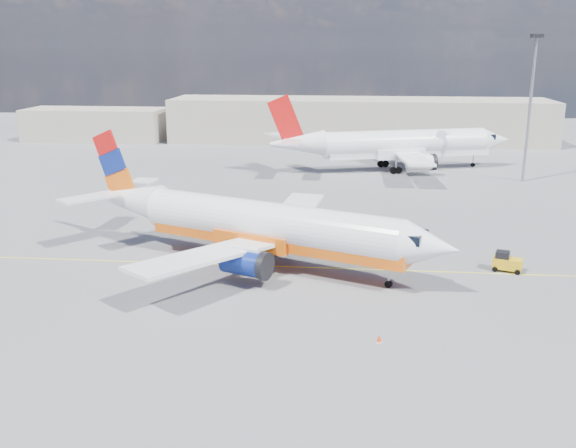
# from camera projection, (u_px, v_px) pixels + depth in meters

# --- Properties ---
(ground) EXTENTS (240.00, 240.00, 0.00)m
(ground) POSITION_uv_depth(u_px,v_px,m) (301.00, 280.00, 49.93)
(ground) COLOR #59595E
(ground) RESTS_ON ground
(taxi_line) EXTENTS (70.00, 0.15, 0.01)m
(taxi_line) POSITION_uv_depth(u_px,v_px,m) (303.00, 267.00, 52.80)
(taxi_line) COLOR yellow
(taxi_line) RESTS_ON ground
(terminal_main) EXTENTS (70.00, 14.00, 8.00)m
(terminal_main) POSITION_uv_depth(u_px,v_px,m) (359.00, 120.00, 120.25)
(terminal_main) COLOR #A79F90
(terminal_main) RESTS_ON ground
(terminal_annex) EXTENTS (26.00, 10.00, 6.00)m
(terminal_annex) POSITION_uv_depth(u_px,v_px,m) (96.00, 124.00, 122.36)
(terminal_annex) COLOR #A79F90
(terminal_annex) RESTS_ON ground
(main_jet) EXTENTS (33.84, 25.54, 10.38)m
(main_jet) POSITION_uv_depth(u_px,v_px,m) (259.00, 224.00, 52.57)
(main_jet) COLOR white
(main_jet) RESTS_ON ground
(second_jet) EXTENTS (36.83, 28.01, 11.16)m
(second_jet) POSITION_uv_depth(u_px,v_px,m) (397.00, 145.00, 92.77)
(second_jet) COLOR white
(second_jet) RESTS_ON ground
(gse_tug) EXTENTS (2.53, 2.02, 1.60)m
(gse_tug) POSITION_uv_depth(u_px,v_px,m) (507.00, 262.00, 51.76)
(gse_tug) COLOR black
(gse_tug) RESTS_ON ground
(traffic_cone) EXTENTS (0.37, 0.37, 0.51)m
(traffic_cone) POSITION_uv_depth(u_px,v_px,m) (379.00, 338.00, 39.44)
(traffic_cone) COLOR white
(traffic_cone) RESTS_ON ground
(floodlight_mast) EXTENTS (1.39, 1.39, 19.00)m
(floodlight_mast) POSITION_uv_depth(u_px,v_px,m) (531.00, 95.00, 83.14)
(floodlight_mast) COLOR #97979F
(floodlight_mast) RESTS_ON ground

